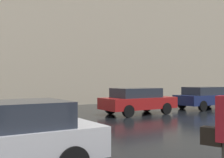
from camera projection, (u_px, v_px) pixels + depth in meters
The scene contains 2 objects.
car_navy at pixel (205, 97), 17.98m from camera, with size 1.85×4.10×1.41m.
car_red at pixel (138, 100), 15.10m from camera, with size 1.85×4.10×1.41m.
Camera 1 is at (-6.56, -3.72, 1.81)m, focal length 45.00 mm.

